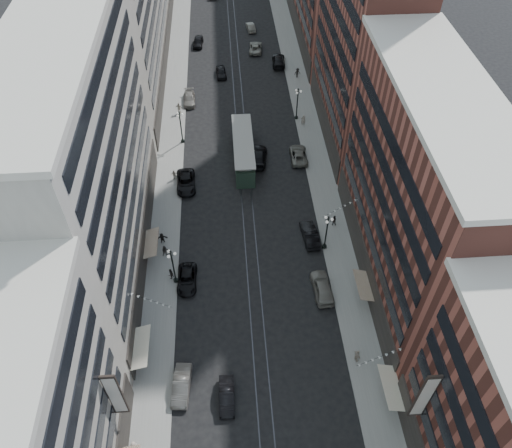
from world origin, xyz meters
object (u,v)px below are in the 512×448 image
object	(u,v)px
pedestrian_1	(134,447)
car_14	(251,27)
car_11	(299,155)
pedestrian_7	(334,220)
car_8	(189,99)
pedestrian_6	(179,108)
car_7	(186,182)
car_extra_1	(258,156)
pedestrian_2	(165,251)
lamppost_se_far	(327,231)
car_9	(198,42)
lamppost_sw_mid	(181,126)
car_10	(310,234)
pedestrian_9	(297,73)
pedestrian_extra_1	(174,175)
car_13	(221,72)
car_extra_0	(256,47)
lamppost_sw_far	(173,265)
pedestrian_extra_0	(171,274)
pedestrian_8	(303,120)
car_12	(279,60)
car_1	(181,385)
car_2	(187,279)
pedestrian_4	(357,356)
lamppost_se_mid	(297,103)
car_4	(322,287)
streetcar	(243,151)
car_5	(227,396)

from	to	relation	value
pedestrian_1	car_14	bearing A→B (deg)	-96.30
car_11	pedestrian_7	xyz separation A→B (m)	(2.79, -14.00, 0.20)
car_8	pedestrian_6	distance (m)	3.70
car_7	car_extra_1	xyz separation A→B (m)	(10.61, 4.93, 0.08)
pedestrian_2	pedestrian_6	xyz separation A→B (m)	(0.63, 30.78, 0.13)
lamppost_se_far	car_9	xyz separation A→B (m)	(-16.27, 54.48, -2.32)
lamppost_sw_mid	car_10	size ratio (longest dim) A/B	1.12
car_9	pedestrian_9	bearing A→B (deg)	-32.30
pedestrian_1	pedestrian_extra_1	distance (m)	37.64
pedestrian_extra_1	car_13	bearing A→B (deg)	-105.35
car_7	pedestrian_7	xyz separation A→B (m)	(19.41, -9.01, 0.16)
pedestrian_7	car_extra_0	bearing A→B (deg)	-73.34
lamppost_sw_far	pedestrian_1	distance (m)	19.53
lamppost_sw_far	pedestrian_extra_0	distance (m)	2.32
lamppost_sw_far	pedestrian_8	world-z (taller)	lamppost_sw_far
lamppost_sw_far	car_12	xyz separation A→B (m)	(17.28, 49.85, -2.27)
car_9	pedestrian_7	bearing A→B (deg)	-65.47
car_1	car_2	bearing A→B (deg)	94.58
pedestrian_4	car_13	size ratio (longest dim) A/B	0.43
car_7	pedestrian_extra_1	world-z (taller)	pedestrian_extra_1
car_1	lamppost_sw_mid	bearing A→B (deg)	97.12
car_13	car_extra_0	xyz separation A→B (m)	(6.92, 8.93, -0.00)
lamppost_sw_far	pedestrian_6	world-z (taller)	lamppost_sw_far
car_extra_1	car_extra_0	bearing A→B (deg)	-85.29
car_7	car_extra_0	bearing A→B (deg)	69.39
lamppost_se_far	car_extra_1	size ratio (longest dim) A/B	0.94
lamppost_se_mid	car_4	bearing A→B (deg)	-92.32
pedestrian_4	lamppost_sw_far	bearing A→B (deg)	37.53
streetcar	pedestrian_9	size ratio (longest dim) A/B	7.43
car_extra_0	car_14	bearing A→B (deg)	-81.47
pedestrian_2	pedestrian_extra_1	bearing A→B (deg)	71.76
pedestrian_extra_0	car_8	bearing A→B (deg)	-148.75
pedestrian_6	car_extra_0	bearing A→B (deg)	-110.84
car_1	pedestrian_extra_1	xyz separation A→B (m)	(-2.01, 31.83, 0.16)
lamppost_sw_mid	pedestrian_6	bearing A→B (deg)	95.60
pedestrian_2	car_8	world-z (taller)	pedestrian_2
lamppost_sw_mid	car_extra_0	distance (m)	31.50
car_extra_1	car_5	bearing A→B (deg)	88.95
lamppost_se_far	pedestrian_8	bearing A→B (deg)	88.13
streetcar	car_2	size ratio (longest dim) A/B	2.72
car_1	pedestrian_9	world-z (taller)	pedestrian_9
streetcar	pedestrian_4	xyz separation A→B (m)	(9.93, -33.81, -0.61)
streetcar	car_11	world-z (taller)	streetcar
pedestrian_8	lamppost_se_mid	bearing A→B (deg)	-61.15
car_12	car_extra_1	size ratio (longest dim) A/B	0.97
pedestrian_6	car_extra_1	distance (m)	17.90
streetcar	pedestrian_1	distance (m)	43.08
car_2	car_9	distance (m)	58.72
car_1	pedestrian_8	xyz separation A→B (m)	(18.12, 43.57, 0.32)
car_2	lamppost_se_mid	bearing A→B (deg)	63.46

